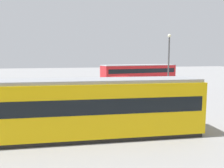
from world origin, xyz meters
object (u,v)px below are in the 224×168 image
object	(u,v)px
pedestrian_near_railing	(99,95)
tram_yellow	(82,107)
double_decker_bus	(139,78)
street_lamp	(169,64)
info_sign	(30,93)

from	to	relation	value
pedestrian_near_railing	tram_yellow	bearing A→B (deg)	73.25
double_decker_bus	street_lamp	distance (m)	9.13
info_sign	street_lamp	size ratio (longest dim) A/B	0.33
double_decker_bus	info_sign	xyz separation A→B (m)	(13.93, 8.38, -0.35)
double_decker_bus	pedestrian_near_railing	bearing A→B (deg)	46.55
pedestrian_near_railing	street_lamp	distance (m)	7.97
tram_yellow	info_sign	xyz separation A→B (m)	(3.94, -8.46, -0.23)
pedestrian_near_railing	info_sign	xyz separation A→B (m)	(6.72, 0.77, 0.65)
double_decker_bus	street_lamp	size ratio (longest dim) A/B	1.58
double_decker_bus	pedestrian_near_railing	world-z (taller)	double_decker_bus
tram_yellow	street_lamp	xyz separation A→B (m)	(-9.95, -8.00, 2.38)
tram_yellow	info_sign	distance (m)	9.33
pedestrian_near_railing	street_lamp	size ratio (longest dim) A/B	0.24
tram_yellow	info_sign	size ratio (longest dim) A/B	6.29
tram_yellow	pedestrian_near_railing	distance (m)	9.68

